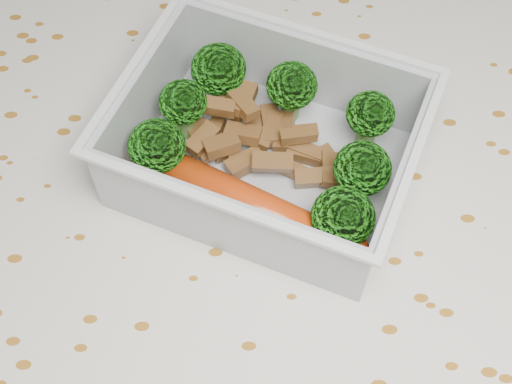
{
  "coord_description": "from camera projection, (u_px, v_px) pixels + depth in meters",
  "views": [
    {
      "loc": [
        -0.0,
        -0.24,
        1.17
      ],
      "look_at": [
        -0.0,
        0.0,
        0.78
      ],
      "focal_mm": 50.0,
      "sensor_mm": 36.0,
      "label": 1
    }
  ],
  "objects": [
    {
      "name": "tablecloth",
      "position": [
        261.0,
        240.0,
        0.51
      ],
      "size": [
        1.46,
        0.96,
        0.19
      ],
      "color": "silver",
      "rests_on": "dining_table"
    },
    {
      "name": "sausage",
      "position": [
        248.0,
        205.0,
        0.46
      ],
      "size": [
        0.15,
        0.09,
        0.03
      ],
      "color": "#B4340B",
      "rests_on": "lunch_container"
    },
    {
      "name": "broccoli_florets",
      "position": [
        273.0,
        132.0,
        0.47
      ],
      "size": [
        0.18,
        0.16,
        0.05
      ],
      "color": "#608C3F",
      "rests_on": "lunch_container"
    },
    {
      "name": "lunch_container",
      "position": [
        266.0,
        150.0,
        0.48
      ],
      "size": [
        0.24,
        0.21,
        0.07
      ],
      "color": "silver",
      "rests_on": "tablecloth"
    },
    {
      "name": "dining_table",
      "position": [
        261.0,
        270.0,
        0.56
      ],
      "size": [
        1.4,
        0.9,
        0.75
      ],
      "color": "brown",
      "rests_on": "ground"
    },
    {
      "name": "meat_pile",
      "position": [
        260.0,
        140.0,
        0.49
      ],
      "size": [
        0.12,
        0.07,
        0.03
      ],
      "color": "brown",
      "rests_on": "lunch_container"
    }
  ]
}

